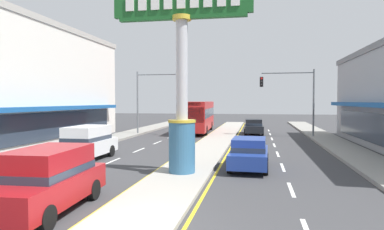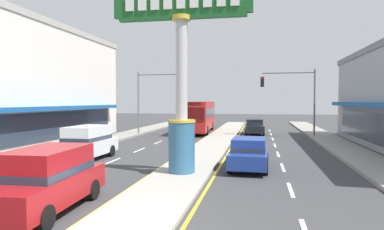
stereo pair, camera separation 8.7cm
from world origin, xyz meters
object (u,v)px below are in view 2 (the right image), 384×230
(suv_far_right_lane, at_px, (86,142))
(traffic_light_right_side, at_px, (294,91))
(district_sign, at_px, (182,80))
(bus_far_left_oncoming, at_px, (199,115))
(sedan_near_right_lane, at_px, (249,153))
(suv_near_left_lane, at_px, (46,179))
(traffic_light_left_side, at_px, (155,92))
(sedan_mid_left_lane, at_px, (254,127))

(suv_far_right_lane, bearing_deg, traffic_light_right_side, 48.74)
(district_sign, bearing_deg, traffic_light_right_side, 69.62)
(district_sign, bearing_deg, suv_far_right_lane, 154.21)
(district_sign, relative_size, bus_far_left_oncoming, 0.74)
(traffic_light_right_side, distance_m, suv_far_right_lane, 19.57)
(sedan_near_right_lane, bearing_deg, suv_near_left_lane, -127.12)
(traffic_light_left_side, distance_m, sedan_near_right_lane, 18.15)
(suv_far_right_lane, relative_size, suv_near_left_lane, 0.98)
(sedan_near_right_lane, xyz_separation_m, suv_near_left_lane, (-5.84, -7.72, 0.20))
(sedan_near_right_lane, relative_size, suv_far_right_lane, 0.94)
(district_sign, height_order, suv_far_right_lane, district_sign)
(bus_far_left_oncoming, bearing_deg, traffic_light_left_side, -131.53)
(district_sign, relative_size, suv_far_right_lane, 1.80)
(district_sign, xyz_separation_m, traffic_light_right_side, (6.51, 17.51, -0.00))
(sedan_near_right_lane, relative_size, sedan_mid_left_lane, 0.99)
(suv_far_right_lane, bearing_deg, sedan_near_right_lane, -5.79)
(suv_far_right_lane, bearing_deg, sedan_mid_left_lane, 61.49)
(traffic_light_left_side, height_order, traffic_light_right_side, same)
(traffic_light_left_side, bearing_deg, district_sign, -69.28)
(district_sign, xyz_separation_m, traffic_light_left_side, (-6.51, 17.20, -0.00))
(suv_near_left_lane, relative_size, bus_far_left_oncoming, 0.41)
(traffic_light_right_side, bearing_deg, suv_near_left_lane, -112.16)
(suv_far_right_lane, relative_size, sedan_mid_left_lane, 1.05)
(sedan_near_right_lane, bearing_deg, district_sign, -144.53)
(district_sign, xyz_separation_m, suv_near_left_lane, (-2.92, -5.64, -3.27))
(traffic_light_left_side, distance_m, suv_near_left_lane, 23.35)
(suv_near_left_lane, height_order, bus_far_left_oncoming, bus_far_left_oncoming)
(sedan_near_right_lane, height_order, bus_far_left_oncoming, bus_far_left_oncoming)
(traffic_light_right_side, xyz_separation_m, bus_far_left_oncoming, (-9.42, 3.74, -2.38))
(suv_far_right_lane, distance_m, bus_far_left_oncoming, 18.56)
(sedan_mid_left_lane, distance_m, bus_far_left_oncoming, 6.11)
(sedan_mid_left_lane, relative_size, bus_far_left_oncoming, 0.39)
(district_sign, height_order, sedan_near_right_lane, district_sign)
(district_sign, relative_size, sedan_near_right_lane, 1.91)
(sedan_near_right_lane, distance_m, bus_far_left_oncoming, 20.07)
(suv_near_left_lane, bearing_deg, traffic_light_left_side, 98.91)
(district_sign, relative_size, sedan_mid_left_lane, 1.90)
(suv_near_left_lane, xyz_separation_m, sedan_mid_left_lane, (5.85, 25.48, -0.20))
(traffic_light_right_side, distance_m, sedan_mid_left_lane, 5.50)
(traffic_light_right_side, bearing_deg, suv_far_right_lane, -131.26)
(traffic_light_left_side, height_order, sedan_mid_left_lane, traffic_light_left_side)
(district_sign, height_order, bus_far_left_oncoming, district_sign)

